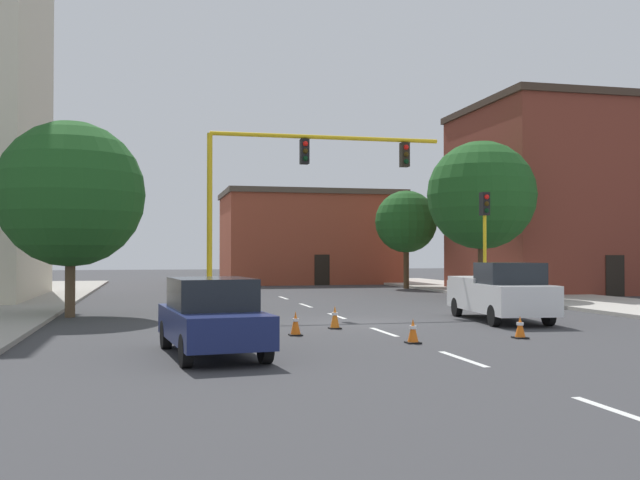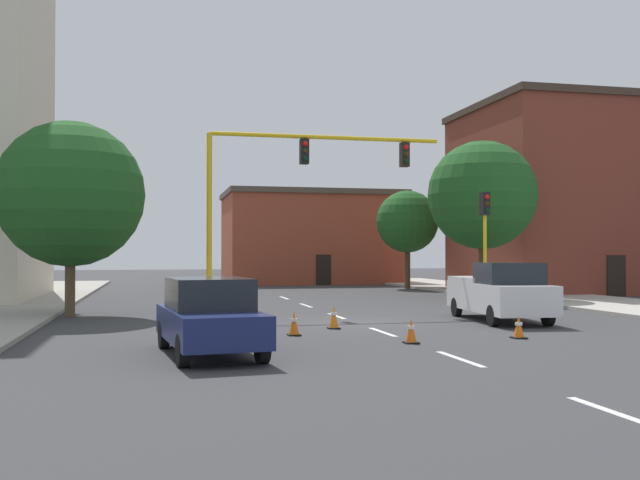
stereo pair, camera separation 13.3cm
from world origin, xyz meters
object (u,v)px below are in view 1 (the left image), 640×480
Objects in this scene: pickup_truck_white at (500,292)px; traffic_cone_roadside_b at (335,317)px; tree_left_near at (71,194)px; tree_right_far at (406,222)px; traffic_cone_roadside_a at (296,324)px; sedan_navy_near_left at (212,316)px; traffic_cone_roadside_c at (413,331)px; traffic_signal_gantry at (245,253)px; traffic_light_pole_right at (485,223)px; traffic_cone_roadside_d at (520,327)px; tree_right_mid at (481,195)px.

pickup_truck_white is 6.23m from traffic_cone_roadside_b.
tree_right_far is at bearing 42.14° from tree_left_near.
sedan_navy_near_left is at bearing -127.24° from traffic_cone_roadside_a.
traffic_cone_roadside_c is (-9.60, -27.03, -4.03)m from tree_right_far.
sedan_navy_near_left is at bearing -149.15° from pickup_truck_white.
traffic_cone_roadside_c is (3.13, -9.45, -1.98)m from traffic_signal_gantry.
traffic_cone_roadside_a is at bearing 52.76° from sedan_navy_near_left.
tree_left_near is at bearing 133.44° from traffic_cone_roadside_c.
traffic_cone_roadside_b is (-7.87, -5.97, -3.18)m from traffic_light_pole_right.
tree_right_far is at bearing 78.23° from pickup_truck_white.
traffic_cone_roadside_c is at bearing -109.55° from tree_right_far.
traffic_cone_roadside_d is (6.33, -9.07, -1.99)m from traffic_signal_gantry.
traffic_light_pole_right is 0.61× the size of tree_right_mid.
tree_right_far reaches higher than traffic_cone_roadside_d.
traffic_light_pole_right is at bearing 37.19° from traffic_cone_roadside_b.
traffic_cone_roadside_b is (1.52, 1.51, 0.01)m from traffic_cone_roadside_a.
traffic_signal_gantry is 10.01m from traffic_light_pole_right.
tree_left_near reaches higher than traffic_cone_roadside_a.
tree_left_near is 14.22m from traffic_cone_roadside_c.
traffic_signal_gantry is 1.26× the size of tree_right_mid.
traffic_cone_roadside_d is at bearing -103.48° from tree_right_far.
tree_right_mid is 11.99m from pickup_truck_white.
traffic_cone_roadside_b is (-10.39, -11.55, -4.81)m from tree_right_mid.
traffic_cone_roadside_b is at bearing -169.16° from pickup_truck_white.
pickup_truck_white is (-4.31, -10.38, -4.18)m from tree_right_mid.
traffic_light_pole_right is (9.93, 0.42, 1.24)m from traffic_signal_gantry.
tree_right_mid is 16.26m from traffic_cone_roadside_b.
traffic_cone_roadside_c is at bearing -71.70° from traffic_signal_gantry.
tree_left_near reaches higher than sedan_navy_near_left.
tree_right_far is at bearing 54.11° from traffic_signal_gantry.
pickup_truck_white is 7.87× the size of traffic_cone_roadside_b.
traffic_cone_roadside_c is (9.36, -9.88, -4.12)m from tree_left_near.
traffic_light_pole_right is 0.68× the size of tree_left_near.
traffic_cone_roadside_c is at bearing -121.13° from tree_right_mid.
traffic_cone_roadside_d is (-6.39, -26.66, -4.04)m from tree_right_far.
traffic_signal_gantry is 16.16× the size of traffic_cone_roadside_d.
sedan_navy_near_left is 6.87× the size of traffic_cone_roadside_a.
sedan_navy_near_left is 5.31m from traffic_cone_roadside_c.
traffic_cone_roadside_d is at bearing -39.55° from traffic_cone_roadside_b.
tree_left_near is (-18.96, -17.15, 0.09)m from tree_right_far.
tree_right_mid is 18.69m from traffic_cone_roadside_c.
traffic_signal_gantry reaches higher than traffic_light_pole_right.
tree_right_mid is (-0.27, -11.58, 0.82)m from tree_right_far.
tree_left_near is at bearing 144.21° from traffic_cone_roadside_b.
traffic_light_pole_right is at bearing -99.25° from tree_right_far.
traffic_light_pole_right is 7.06× the size of traffic_cone_roadside_a.
traffic_light_pole_right is 1.03× the size of sedan_navy_near_left.
traffic_light_pole_right is 5.73m from pickup_truck_white.
tree_right_far is 25.56m from tree_left_near.
tree_right_far is at bearing 65.26° from traffic_cone_roadside_b.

